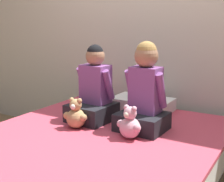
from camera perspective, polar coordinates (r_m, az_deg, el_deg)
wall_behind_bed at (r=3.04m, az=8.40°, el=12.49°), size 8.00×0.06×2.50m
bed at (r=2.31m, az=-3.20°, el=-13.65°), size 1.66×1.95×0.46m
child_on_left at (r=2.53m, az=-3.35°, el=-0.15°), size 0.34×0.36×0.61m
child_on_right at (r=2.30m, az=5.94°, el=-0.42°), size 0.35×0.32×0.65m
teddy_bear_held_by_left_child at (r=2.37m, az=-6.63°, el=-4.44°), size 0.19×0.15×0.23m
teddy_bear_held_by_right_child at (r=2.16m, az=3.27°, el=-6.13°), size 0.19×0.15×0.23m
pillow_at_headboard at (r=2.85m, az=5.57°, el=-2.37°), size 0.54×0.32×0.11m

